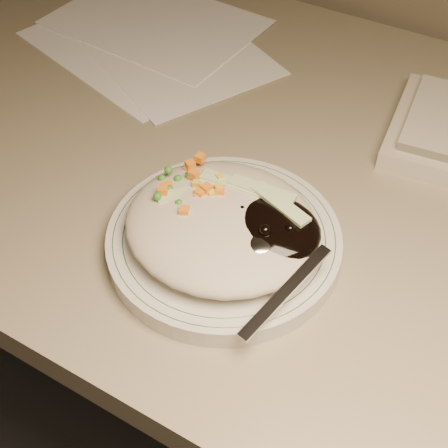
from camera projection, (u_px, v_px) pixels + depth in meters
The scene contains 5 objects.
desk at pixel (327, 287), 0.85m from camera, with size 1.40×0.70×0.74m.
plate at pixel (224, 242), 0.63m from camera, with size 0.24×0.24×0.02m, color silver.
plate_rim at pixel (224, 235), 0.62m from camera, with size 0.22×0.22×0.00m.
meal at pixel (227, 222), 0.60m from camera, with size 0.21×0.19×0.05m.
papers at pixel (153, 38), 0.91m from camera, with size 0.40×0.33×0.00m.
Camera 1 is at (0.14, 0.86, 1.22)m, focal length 50.00 mm.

